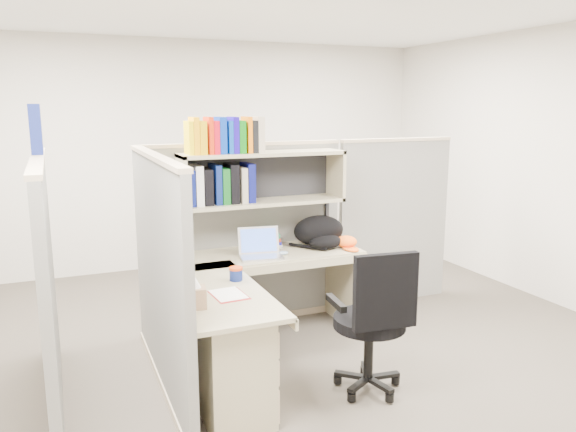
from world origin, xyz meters
name	(u,v)px	position (x,y,z in m)	size (l,w,h in m)	color
ground	(284,364)	(0.00, 0.00, 0.00)	(6.00, 6.00, 0.00)	#37312A
room_shell	(283,151)	(0.00, 0.00, 1.62)	(6.00, 6.00, 6.00)	beige
cubicle	(218,240)	(-0.37, 0.45, 0.91)	(3.79, 1.84, 1.95)	#60605B
desk	(244,332)	(-0.41, -0.29, 0.44)	(1.74, 1.75, 0.73)	gray
laptop	(261,243)	(-0.02, 0.43, 0.85)	(0.34, 0.34, 0.24)	silver
backpack	(322,232)	(0.59, 0.56, 0.86)	(0.45, 0.35, 0.27)	black
orange_cap	(346,242)	(0.78, 0.47, 0.78)	(0.18, 0.21, 0.10)	#F45C15
snack_canister	(236,274)	(-0.38, -0.06, 0.78)	(0.10, 0.10, 0.10)	navy
tissue_box	(195,292)	(-0.77, -0.48, 0.83)	(0.13, 0.13, 0.20)	tan
mouse	(283,253)	(0.18, 0.45, 0.75)	(0.08, 0.06, 0.03)	#839FBA
paper_cup	(254,243)	(0.03, 0.74, 0.78)	(0.07, 0.07, 0.10)	silver
book_stack	(271,239)	(0.20, 0.78, 0.79)	(0.17, 0.23, 0.11)	gray
loose_paper	(228,294)	(-0.52, -0.32, 0.73)	(0.19, 0.25, 0.00)	white
task_chair	(372,343)	(0.38, -0.64, 0.37)	(0.56, 0.52, 1.04)	black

